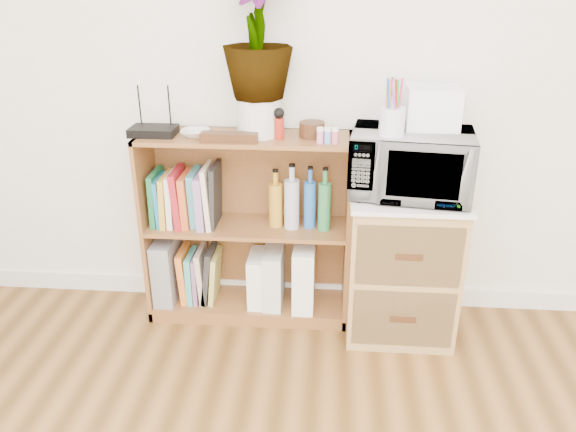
# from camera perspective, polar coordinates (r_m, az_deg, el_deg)

# --- Properties ---
(skirting_board) EXTENTS (4.00, 0.02, 0.10)m
(skirting_board) POSITION_cam_1_polar(r_m,az_deg,el_deg) (3.08, 3.03, -7.62)
(skirting_board) COLOR white
(skirting_board) RESTS_ON ground
(bookshelf) EXTENTS (1.00, 0.30, 0.95)m
(bookshelf) POSITION_cam_1_polar(r_m,az_deg,el_deg) (2.78, -4.11, -1.34)
(bookshelf) COLOR brown
(bookshelf) RESTS_ON ground
(wicker_unit) EXTENTS (0.50, 0.45, 0.70)m
(wicker_unit) POSITION_cam_1_polar(r_m,az_deg,el_deg) (2.76, 11.38, -4.86)
(wicker_unit) COLOR #9E7542
(wicker_unit) RESTS_ON ground
(microwave) EXTENTS (0.56, 0.42, 0.29)m
(microwave) POSITION_cam_1_polar(r_m,az_deg,el_deg) (2.55, 12.33, 5.23)
(microwave) COLOR silver
(microwave) RESTS_ON wicker_unit
(pen_cup) EXTENTS (0.11, 0.11, 0.12)m
(pen_cup) POSITION_cam_1_polar(r_m,az_deg,el_deg) (2.42, 10.52, 9.43)
(pen_cup) COLOR silver
(pen_cup) RESTS_ON microwave
(small_appliance) EXTENTS (0.23, 0.19, 0.18)m
(small_appliance) POSITION_cam_1_polar(r_m,az_deg,el_deg) (2.57, 14.42, 10.63)
(small_appliance) COLOR white
(small_appliance) RESTS_ON microwave
(router) EXTENTS (0.21, 0.14, 0.04)m
(router) POSITION_cam_1_polar(r_m,az_deg,el_deg) (2.68, -13.51, 8.40)
(router) COLOR black
(router) RESTS_ON bookshelf
(white_bowl) EXTENTS (0.13, 0.13, 0.03)m
(white_bowl) POSITION_cam_1_polar(r_m,az_deg,el_deg) (2.62, -9.39, 8.31)
(white_bowl) COLOR silver
(white_bowl) RESTS_ON bookshelf
(plant_pot) EXTENTS (0.20, 0.20, 0.17)m
(plant_pot) POSITION_cam_1_polar(r_m,az_deg,el_deg) (2.60, -2.98, 10.05)
(plant_pot) COLOR silver
(plant_pot) RESTS_ON bookshelf
(potted_plant) EXTENTS (0.31, 0.31, 0.56)m
(potted_plant) POSITION_cam_1_polar(r_m,az_deg,el_deg) (2.54, -3.16, 18.09)
(potted_plant) COLOR #376E2C
(potted_plant) RESTS_ON plant_pot
(trinket_box) EXTENTS (0.25, 0.06, 0.04)m
(trinket_box) POSITION_cam_1_polar(r_m,az_deg,el_deg) (2.52, -5.99, 7.97)
(trinket_box) COLOR #341E0E
(trinket_box) RESTS_ON bookshelf
(kokeshi_doll) EXTENTS (0.04, 0.04, 0.10)m
(kokeshi_doll) POSITION_cam_1_polar(r_m,az_deg,el_deg) (2.54, -0.90, 8.87)
(kokeshi_doll) COLOR #9E2113
(kokeshi_doll) RESTS_ON bookshelf
(wooden_bowl) EXTENTS (0.12, 0.12, 0.07)m
(wooden_bowl) POSITION_cam_1_polar(r_m,az_deg,el_deg) (2.58, 2.44, 8.78)
(wooden_bowl) COLOR #331A0E
(wooden_bowl) RESTS_ON bookshelf
(paint_jars) EXTENTS (0.10, 0.04, 0.05)m
(paint_jars) POSITION_cam_1_polar(r_m,az_deg,el_deg) (2.49, 4.04, 7.93)
(paint_jars) COLOR pink
(paint_jars) RESTS_ON bookshelf
(file_box) EXTENTS (0.10, 0.27, 0.34)m
(file_box) POSITION_cam_1_polar(r_m,az_deg,el_deg) (2.97, -12.13, -5.16)
(file_box) COLOR gray
(file_box) RESTS_ON bookshelf
(magazine_holder_left) EXTENTS (0.09, 0.22, 0.27)m
(magazine_holder_left) POSITION_cam_1_polar(r_m,az_deg,el_deg) (2.89, -3.09, -6.31)
(magazine_holder_left) COLOR white
(magazine_holder_left) RESTS_ON bookshelf
(magazine_holder_mid) EXTENTS (0.09, 0.24, 0.30)m
(magazine_holder_mid) POSITION_cam_1_polar(r_m,az_deg,el_deg) (2.87, -1.48, -6.14)
(magazine_holder_mid) COLOR silver
(magazine_holder_mid) RESTS_ON bookshelf
(magazine_holder_right) EXTENTS (0.11, 0.27, 0.33)m
(magazine_holder_right) POSITION_cam_1_polar(r_m,az_deg,el_deg) (2.85, 1.64, -5.95)
(magazine_holder_right) COLOR white
(magazine_holder_right) RESTS_ON bookshelf
(cookbooks) EXTENTS (0.33, 0.20, 0.31)m
(cookbooks) POSITION_cam_1_polar(r_m,az_deg,el_deg) (2.77, -10.26, 1.86)
(cookbooks) COLOR #1C6A3A
(cookbooks) RESTS_ON bookshelf
(liquor_bottles) EXTENTS (0.30, 0.07, 0.31)m
(liquor_bottles) POSITION_cam_1_polar(r_m,az_deg,el_deg) (2.68, 1.10, 1.84)
(liquor_bottles) COLOR #BC8923
(liquor_bottles) RESTS_ON bookshelf
(lower_books) EXTENTS (0.21, 0.19, 0.29)m
(lower_books) POSITION_cam_1_polar(r_m,az_deg,el_deg) (2.95, -8.93, -5.89)
(lower_books) COLOR orange
(lower_books) RESTS_ON bookshelf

